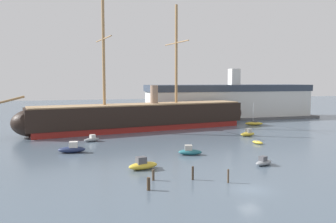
{
  "coord_description": "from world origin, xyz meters",
  "views": [
    {
      "loc": [
        -20.52,
        -35.17,
        13.02
      ],
      "look_at": [
        0.22,
        35.69,
        6.24
      ],
      "focal_mm": 36.24,
      "sensor_mm": 36.0,
      "label": 1
    }
  ],
  "objects_px": {
    "mooring_piling_right_pair": "(153,175)",
    "mooring_piling_midwater": "(149,184)",
    "motorboat_near_centre": "(190,151)",
    "sailboat_far_right": "(254,123)",
    "motorboat_distant_centre": "(145,122)",
    "mooring_piling_left_pair": "(228,176)",
    "motorboat_foreground_right": "(264,162)",
    "dockside_warehouse_right": "(229,102)",
    "dinghy_mid_right": "(258,142)",
    "motorboat_foreground_left": "(143,165)",
    "tall_ship": "(142,116)",
    "motorboat_alongside_bow": "(92,139)",
    "mooring_piling_nearest": "(193,173)",
    "motorboat_alongside_stern": "(248,134)",
    "motorboat_mid_left": "(72,149)",
    "sailboat_far_left": "(49,129)"
  },
  "relations": [
    {
      "from": "mooring_piling_right_pair",
      "to": "mooring_piling_midwater",
      "type": "bearing_deg",
      "value": -111.79
    },
    {
      "from": "motorboat_near_centre",
      "to": "sailboat_far_right",
      "type": "relative_size",
      "value": 0.68
    },
    {
      "from": "motorboat_distant_centre",
      "to": "mooring_piling_left_pair",
      "type": "bearing_deg",
      "value": -92.64
    },
    {
      "from": "motorboat_foreground_right",
      "to": "dockside_warehouse_right",
      "type": "bearing_deg",
      "value": 68.18
    },
    {
      "from": "motorboat_near_centre",
      "to": "mooring_piling_left_pair",
      "type": "relative_size",
      "value": 2.53
    },
    {
      "from": "dinghy_mid_right",
      "to": "mooring_piling_left_pair",
      "type": "bearing_deg",
      "value": -128.37
    },
    {
      "from": "motorboat_distant_centre",
      "to": "mooring_piling_midwater",
      "type": "height_order",
      "value": "motorboat_distant_centre"
    },
    {
      "from": "motorboat_foreground_left",
      "to": "mooring_piling_left_pair",
      "type": "height_order",
      "value": "motorboat_foreground_left"
    },
    {
      "from": "tall_ship",
      "to": "motorboat_foreground_left",
      "type": "xyz_separation_m",
      "value": [
        -8.29,
        -39.5,
        -2.92
      ]
    },
    {
      "from": "mooring_piling_right_pair",
      "to": "dockside_warehouse_right",
      "type": "bearing_deg",
      "value": 56.2
    },
    {
      "from": "motorboat_alongside_bow",
      "to": "mooring_piling_left_pair",
      "type": "bearing_deg",
      "value": -67.09
    },
    {
      "from": "dinghy_mid_right",
      "to": "mooring_piling_nearest",
      "type": "distance_m",
      "value": 29.55
    },
    {
      "from": "motorboat_alongside_bow",
      "to": "mooring_piling_nearest",
      "type": "bearing_deg",
      "value": -71.45
    },
    {
      "from": "mooring_piling_nearest",
      "to": "mooring_piling_midwater",
      "type": "height_order",
      "value": "mooring_piling_nearest"
    },
    {
      "from": "dinghy_mid_right",
      "to": "motorboat_alongside_stern",
      "type": "height_order",
      "value": "motorboat_alongside_stern"
    },
    {
      "from": "motorboat_alongside_stern",
      "to": "mooring_piling_left_pair",
      "type": "relative_size",
      "value": 2.41
    },
    {
      "from": "motorboat_mid_left",
      "to": "motorboat_distant_centre",
      "type": "distance_m",
      "value": 42.97
    },
    {
      "from": "motorboat_alongside_stern",
      "to": "mooring_piling_left_pair",
      "type": "bearing_deg",
      "value": -123.17
    },
    {
      "from": "motorboat_alongside_stern",
      "to": "sailboat_far_left",
      "type": "bearing_deg",
      "value": 154.11
    },
    {
      "from": "motorboat_near_centre",
      "to": "dockside_warehouse_right",
      "type": "height_order",
      "value": "dockside_warehouse_right"
    },
    {
      "from": "motorboat_foreground_right",
      "to": "motorboat_alongside_stern",
      "type": "height_order",
      "value": "motorboat_alongside_stern"
    },
    {
      "from": "mooring_piling_left_pair",
      "to": "mooring_piling_midwater",
      "type": "height_order",
      "value": "mooring_piling_left_pair"
    },
    {
      "from": "sailboat_far_left",
      "to": "mooring_piling_left_pair",
      "type": "height_order",
      "value": "sailboat_far_left"
    },
    {
      "from": "mooring_piling_nearest",
      "to": "mooring_piling_left_pair",
      "type": "bearing_deg",
      "value": -32.84
    },
    {
      "from": "motorboat_mid_left",
      "to": "sailboat_far_right",
      "type": "xyz_separation_m",
      "value": [
        51.45,
        24.41,
        -0.16
      ]
    },
    {
      "from": "motorboat_foreground_left",
      "to": "motorboat_alongside_bow",
      "type": "relative_size",
      "value": 1.27
    },
    {
      "from": "tall_ship",
      "to": "sailboat_far_left",
      "type": "xyz_separation_m",
      "value": [
        -23.61,
        4.9,
        -3.09
      ]
    },
    {
      "from": "motorboat_foreground_left",
      "to": "sailboat_far_right",
      "type": "height_order",
      "value": "sailboat_far_right"
    },
    {
      "from": "sailboat_far_left",
      "to": "sailboat_far_right",
      "type": "xyz_separation_m",
      "value": [
        56.88,
        -5.13,
        0.06
      ]
    },
    {
      "from": "motorboat_alongside_bow",
      "to": "mooring_piling_nearest",
      "type": "relative_size",
      "value": 2.11
    },
    {
      "from": "motorboat_distant_centre",
      "to": "mooring_piling_nearest",
      "type": "bearing_deg",
      "value": -96.5
    },
    {
      "from": "motorboat_foreground_left",
      "to": "motorboat_alongside_stern",
      "type": "bearing_deg",
      "value": 36.8
    },
    {
      "from": "motorboat_foreground_left",
      "to": "motorboat_foreground_right",
      "type": "bearing_deg",
      "value": -9.05
    },
    {
      "from": "mooring_piling_nearest",
      "to": "sailboat_far_right",
      "type": "bearing_deg",
      "value": 51.87
    },
    {
      "from": "motorboat_foreground_left",
      "to": "mooring_piling_left_pair",
      "type": "xyz_separation_m",
      "value": [
        9.06,
        -9.58,
        0.22
      ]
    },
    {
      "from": "motorboat_near_centre",
      "to": "motorboat_mid_left",
      "type": "relative_size",
      "value": 0.89
    },
    {
      "from": "motorboat_near_centre",
      "to": "motorboat_foreground_right",
      "type": "bearing_deg",
      "value": -50.18
    },
    {
      "from": "mooring_piling_right_pair",
      "to": "dockside_warehouse_right",
      "type": "relative_size",
      "value": 0.02
    },
    {
      "from": "tall_ship",
      "to": "mooring_piling_nearest",
      "type": "bearing_deg",
      "value": -93.83
    },
    {
      "from": "mooring_piling_midwater",
      "to": "sailboat_far_left",
      "type": "bearing_deg",
      "value": 104.5
    },
    {
      "from": "mooring_piling_midwater",
      "to": "dockside_warehouse_right",
      "type": "height_order",
      "value": "dockside_warehouse_right"
    },
    {
      "from": "mooring_piling_midwater",
      "to": "dinghy_mid_right",
      "type": "bearing_deg",
      "value": 38.59
    },
    {
      "from": "motorboat_near_centre",
      "to": "mooring_piling_midwater",
      "type": "height_order",
      "value": "motorboat_near_centre"
    },
    {
      "from": "motorboat_alongside_stern",
      "to": "mooring_piling_midwater",
      "type": "distance_m",
      "value": 44.78
    },
    {
      "from": "sailboat_far_left",
      "to": "dockside_warehouse_right",
      "type": "bearing_deg",
      "value": 12.73
    },
    {
      "from": "mooring_piling_nearest",
      "to": "dockside_warehouse_right",
      "type": "relative_size",
      "value": 0.03
    },
    {
      "from": "mooring_piling_left_pair",
      "to": "mooring_piling_nearest",
      "type": "bearing_deg",
      "value": 147.16
    },
    {
      "from": "motorboat_distant_centre",
      "to": "mooring_piling_midwater",
      "type": "relative_size",
      "value": 2.52
    },
    {
      "from": "motorboat_alongside_bow",
      "to": "mooring_piling_midwater",
      "type": "relative_size",
      "value": 2.45
    },
    {
      "from": "mooring_piling_right_pair",
      "to": "motorboat_alongside_bow",
      "type": "bearing_deg",
      "value": 100.59
    }
  ]
}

